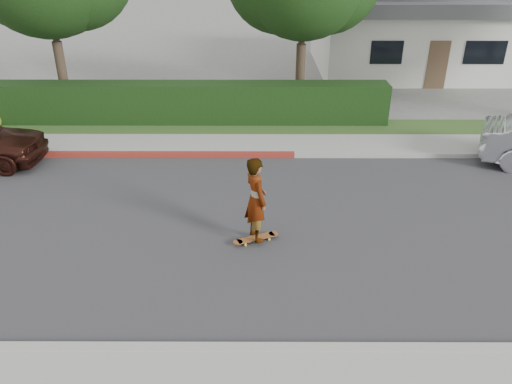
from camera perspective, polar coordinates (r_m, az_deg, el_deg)
ground at (r=11.89m, az=0.86°, el=-3.79°), size 120.00×120.00×0.00m
road at (r=11.89m, az=0.86°, el=-3.77°), size 60.00×8.00×0.01m
curb_near at (r=8.59m, az=1.15°, el=-17.58°), size 60.00×0.20×0.15m
curb_far at (r=15.52m, az=0.70°, el=4.27°), size 60.00×0.20×0.15m
curb_red_section at (r=16.26m, az=-17.25°, el=4.11°), size 12.00×0.21×0.15m
sidewalk_far at (r=16.36m, az=0.68°, el=5.45°), size 60.00×1.60×0.12m
planting_strip at (r=17.86m, az=0.64°, el=7.32°), size 60.00×1.60×0.10m
hedge at (r=18.43m, az=-8.87°, el=9.93°), size 15.00×1.00×1.50m
house at (r=27.72m, az=18.14°, el=17.60°), size 10.60×8.60×4.30m
skateboard at (r=11.23m, az=-0.01°, el=-5.28°), size 1.08×0.63×0.10m
skateboarder at (r=10.73m, az=-0.01°, el=-0.85°), size 0.71×0.83×1.94m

